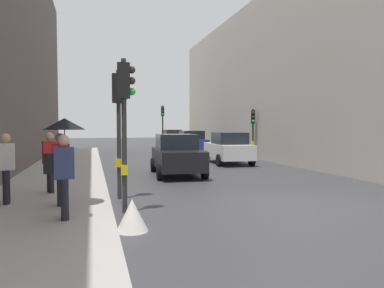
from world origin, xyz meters
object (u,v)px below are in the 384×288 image
object	(u,v)px
car_yellow_taxi	(171,138)
traffic_light_near_right	(119,110)
car_white_compact	(228,148)
pedestrian_with_black_backpack	(4,164)
traffic_light_mid_street	(253,125)
car_dark_suv	(177,155)
warning_sign_triangle	(132,215)
traffic_light_far_median	(163,119)
pedestrian_with_grey_backpack	(62,172)
pedestrian_with_umbrella	(63,137)
pedestrian_in_red_jacket	(50,160)
car_blue_van	(191,142)
traffic_light_near_left	(125,107)

from	to	relation	value
car_yellow_taxi	traffic_light_near_right	bearing A→B (deg)	-105.21
car_white_compact	pedestrian_with_black_backpack	distance (m)	13.29
traffic_light_mid_street	car_white_compact	world-z (taller)	traffic_light_mid_street
car_dark_suv	warning_sign_triangle	world-z (taller)	car_dark_suv
car_yellow_taxi	warning_sign_triangle	size ratio (longest dim) A/B	6.63
traffic_light_mid_street	car_white_compact	distance (m)	3.49
warning_sign_triangle	traffic_light_mid_street	bearing A→B (deg)	57.11
traffic_light_far_median	pedestrian_with_grey_backpack	bearing A→B (deg)	-105.56
car_dark_suv	pedestrian_with_umbrella	world-z (taller)	pedestrian_with_umbrella
pedestrian_with_black_backpack	pedestrian_in_red_jacket	bearing A→B (deg)	55.20
car_yellow_taxi	pedestrian_with_black_backpack	xyz separation A→B (m)	(-9.91, -26.46, 0.29)
pedestrian_with_black_backpack	pedestrian_with_grey_backpack	xyz separation A→B (m)	(1.52, -2.02, 0.00)
traffic_light_mid_street	warning_sign_triangle	xyz separation A→B (m)	(-9.09, -14.06, -1.89)
car_yellow_taxi	pedestrian_with_grey_backpack	xyz separation A→B (m)	(-8.39, -28.48, 0.29)
traffic_light_far_median	pedestrian_with_umbrella	size ratio (longest dim) A/B	1.84
car_blue_van	pedestrian_with_umbrella	world-z (taller)	pedestrian_with_umbrella
traffic_light_mid_street	pedestrian_with_grey_backpack	xyz separation A→B (m)	(-10.46, -13.37, -1.05)
traffic_light_mid_street	warning_sign_triangle	size ratio (longest dim) A/B	4.94
warning_sign_triangle	traffic_light_near_left	bearing A→B (deg)	89.47
car_blue_van	car_white_compact	distance (m)	8.22
traffic_light_far_median	traffic_light_near_right	bearing A→B (deg)	-103.97
car_dark_suv	traffic_light_mid_street	bearing A→B (deg)	43.56
pedestrian_with_black_backpack	pedestrian_in_red_jacket	size ratio (longest dim) A/B	1.00
traffic_light_near_left	pedestrian_with_umbrella	size ratio (longest dim) A/B	1.73
traffic_light_mid_street	car_dark_suv	world-z (taller)	traffic_light_mid_street
car_yellow_taxi	traffic_light_mid_street	bearing A→B (deg)	-82.18
traffic_light_near_right	car_white_compact	world-z (taller)	traffic_light_near_right
pedestrian_in_red_jacket	car_yellow_taxi	bearing A→B (deg)	70.34
traffic_light_near_left	pedestrian_with_umbrella	bearing A→B (deg)	160.09
car_blue_van	pedestrian_with_umbrella	size ratio (longest dim) A/B	1.98
car_dark_suv	warning_sign_triangle	bearing A→B (deg)	-108.97
car_white_compact	pedestrian_with_black_backpack	xyz separation A→B (m)	(-9.53, -9.26, 0.29)
car_white_compact	car_yellow_taxi	distance (m)	17.20
pedestrian_with_umbrella	warning_sign_triangle	distance (m)	2.99
warning_sign_triangle	pedestrian_with_grey_backpack	bearing A→B (deg)	153.06
traffic_light_near_right	traffic_light_near_left	distance (m)	1.78
car_blue_van	pedestrian_with_umbrella	distance (m)	19.81
traffic_light_far_median	warning_sign_triangle	size ratio (longest dim) A/B	6.07
car_white_compact	pedestrian_with_umbrella	bearing A→B (deg)	-129.38
car_dark_suv	pedestrian_in_red_jacket	world-z (taller)	pedestrian_in_red_jacket
pedestrian_with_umbrella	pedestrian_with_black_backpack	bearing A→B (deg)	158.50
traffic_light_near_right	car_yellow_taxi	size ratio (longest dim) A/B	0.86
traffic_light_far_median	traffic_light_mid_street	distance (m)	11.11
traffic_light_mid_street	pedestrian_with_umbrella	distance (m)	15.91
car_yellow_taxi	warning_sign_triangle	world-z (taller)	car_yellow_taxi
pedestrian_with_umbrella	pedestrian_with_black_backpack	size ratio (longest dim) A/B	1.21
car_dark_suv	pedestrian_with_umbrella	xyz separation A→B (m)	(-4.20, -5.91, 0.96)
pedestrian_with_black_backpack	car_yellow_taxi	bearing A→B (deg)	69.47
car_white_compact	car_dark_suv	world-z (taller)	same
pedestrian_in_red_jacket	warning_sign_triangle	world-z (taller)	pedestrian_in_red_jacket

